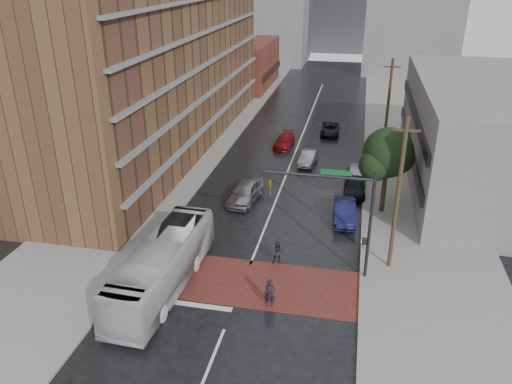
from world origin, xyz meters
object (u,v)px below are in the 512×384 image
at_px(pedestrian_a, 270,293).
at_px(car_travel_b, 308,158).
at_px(suv_travel, 330,129).
at_px(car_parked_far, 355,175).
at_px(transit_bus, 163,265).
at_px(car_parked_mid, 355,186).
at_px(pedestrian_b, 278,253).
at_px(car_travel_c, 284,141).
at_px(car_travel_a, 245,192).
at_px(car_parked_near, 344,212).

height_order(pedestrian_a, car_travel_b, pedestrian_a).
relative_size(suv_travel, car_parked_far, 1.01).
bearing_deg(transit_bus, car_parked_mid, 58.53).
bearing_deg(pedestrian_b, car_travel_c, 86.86).
relative_size(car_travel_a, suv_travel, 1.10).
bearing_deg(car_travel_b, car_parked_mid, -47.09).
relative_size(pedestrian_a, car_travel_b, 0.45).
bearing_deg(transit_bus, car_travel_b, 76.78).
xyz_separation_m(car_travel_b, car_parked_mid, (4.63, -6.16, 0.01)).
relative_size(car_travel_c, car_parked_near, 0.96).
bearing_deg(pedestrian_a, car_parked_near, 63.17).
bearing_deg(car_parked_far, suv_travel, 104.46).
height_order(transit_bus, car_travel_b, transit_bus).
height_order(car_travel_c, car_parked_near, car_parked_near).
bearing_deg(suv_travel, car_travel_a, -106.82).
bearing_deg(car_travel_a, transit_bus, -92.49).
relative_size(transit_bus, car_parked_mid, 2.53).
relative_size(transit_bus, car_parked_near, 2.49).
relative_size(pedestrian_b, car_travel_a, 0.33).
xyz_separation_m(car_travel_b, car_parked_near, (4.00, -11.36, 0.10)).
height_order(suv_travel, car_parked_mid, car_parked_mid).
height_order(pedestrian_a, car_parked_mid, pedestrian_a).
height_order(pedestrian_b, car_parked_far, pedestrian_b).
relative_size(pedestrian_a, car_parked_near, 0.39).
xyz_separation_m(pedestrian_b, car_parked_far, (4.55, 14.48, -0.05)).
relative_size(car_travel_c, suv_travel, 0.97).
height_order(car_parked_mid, car_parked_far, car_parked_far).
bearing_deg(car_travel_b, car_parked_near, -64.63).
relative_size(transit_bus, pedestrian_b, 6.96).
bearing_deg(transit_bus, pedestrian_a, -2.12).
bearing_deg(pedestrian_b, transit_bus, -158.42).
height_order(car_travel_b, suv_travel, car_travel_b).
bearing_deg(car_travel_b, pedestrian_a, -83.15).
bearing_deg(car_travel_c, transit_bus, -92.38).
bearing_deg(suv_travel, pedestrian_a, -92.95).
bearing_deg(car_parked_far, car_travel_a, -145.26).
relative_size(transit_bus, suv_travel, 2.52).
relative_size(car_travel_b, suv_travel, 0.87).
distance_m(transit_bus, car_parked_near, 15.02).
distance_m(car_travel_b, car_parked_near, 12.05).
height_order(pedestrian_b, car_travel_a, car_travel_a).
bearing_deg(car_travel_b, car_travel_a, -107.12).
height_order(car_travel_a, car_travel_b, car_travel_a).
height_order(car_travel_b, car_parked_far, car_parked_far).
distance_m(car_travel_b, car_parked_far, 6.04).
bearing_deg(car_parked_mid, car_travel_b, 126.75).
relative_size(car_travel_c, car_parked_far, 0.97).
distance_m(transit_bus, pedestrian_b, 7.48).
relative_size(car_travel_b, car_parked_mid, 0.87).
height_order(transit_bus, suv_travel, transit_bus).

